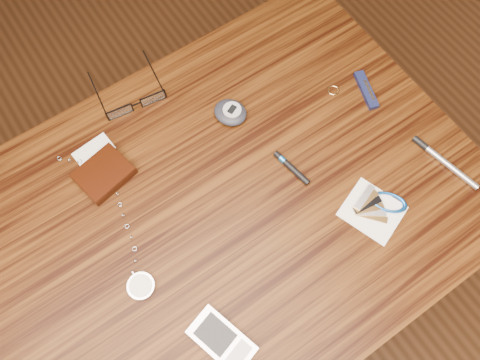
{
  "coord_description": "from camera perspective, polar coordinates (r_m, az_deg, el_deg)",
  "views": [
    {
      "loc": [
        -0.11,
        -0.25,
        1.57
      ],
      "look_at": [
        0.08,
        0.02,
        0.76
      ],
      "focal_mm": 35.0,
      "sensor_mm": 36.0,
      "label": 1
    }
  ],
  "objects": [
    {
      "name": "pda_phone",
      "position": [
        0.81,
        -2.24,
        -18.93
      ],
      "size": [
        0.09,
        0.12,
        0.02
      ],
      "color": "silver",
      "rests_on": "desk"
    },
    {
      "name": "pocket_knife",
      "position": [
        1.0,
        15.13,
        10.55
      ],
      "size": [
        0.05,
        0.09,
        0.01
      ],
      "color": "#111539",
      "rests_on": "desk"
    },
    {
      "name": "eyeglasses",
      "position": [
        0.97,
        -12.64,
        9.2
      ],
      "size": [
        0.14,
        0.15,
        0.03
      ],
      "color": "black",
      "rests_on": "desk"
    },
    {
      "name": "ground",
      "position": [
        1.59,
        -1.84,
        -12.57
      ],
      "size": [
        3.8,
        3.8,
        0.0
      ],
      "primitive_type": "plane",
      "color": "#472814",
      "rests_on": "ground"
    },
    {
      "name": "notepad_keys",
      "position": [
        0.9,
        16.63,
        -3.04
      ],
      "size": [
        0.13,
        0.13,
        0.01
      ],
      "color": "white",
      "rests_on": "desk"
    },
    {
      "name": "desk",
      "position": [
        0.96,
        -2.99,
        -5.92
      ],
      "size": [
        1.0,
        0.7,
        0.75
      ],
      "color": "#3C1F09",
      "rests_on": "ground"
    },
    {
      "name": "wallet_and_card",
      "position": [
        0.91,
        -16.29,
        0.8
      ],
      "size": [
        0.11,
        0.13,
        0.02
      ],
      "color": "black",
      "rests_on": "desk"
    },
    {
      "name": "pedometer",
      "position": [
        0.94,
        -1.17,
        8.25
      ],
      "size": [
        0.08,
        0.09,
        0.03
      ],
      "color": "#1F202B",
      "rests_on": "desk"
    },
    {
      "name": "silver_pen",
      "position": [
        0.97,
        23.18,
        2.45
      ],
      "size": [
        0.04,
        0.15,
        0.01
      ],
      "color": "#AEAFB3",
      "rests_on": "desk"
    },
    {
      "name": "pocket_watch",
      "position": [
        0.84,
        -12.23,
        -11.86
      ],
      "size": [
        0.08,
        0.33,
        0.02
      ],
      "color": "#B6B6BA",
      "rests_on": "desk"
    },
    {
      "name": "black_blue_pen",
      "position": [
        0.89,
        6.16,
        1.6
      ],
      "size": [
        0.03,
        0.09,
        0.01
      ],
      "color": "black",
      "rests_on": "desk"
    },
    {
      "name": "gold_ring",
      "position": [
        0.99,
        11.3,
        10.66
      ],
      "size": [
        0.03,
        0.03,
        0.0
      ],
      "primitive_type": "torus",
      "rotation": [
        0.0,
        0.0,
        0.08
      ],
      "color": "#E2AD63",
      "rests_on": "desk"
    }
  ]
}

